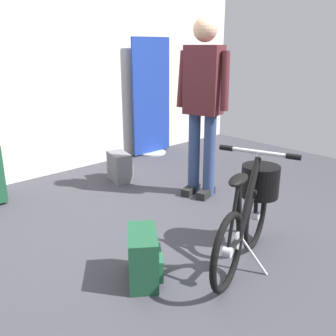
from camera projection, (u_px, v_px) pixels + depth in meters
ground_plane at (178, 250)px, 2.63m from camera, size 6.08×6.08×0.00m
back_wall at (25, 49)px, 3.74m from camera, size 6.08×0.10×2.66m
floor_banner_stand at (152, 104)px, 4.81m from camera, size 0.60×0.36×1.47m
folding_bike_foreground at (250, 207)px, 2.45m from camera, size 0.99×0.52×0.73m
visitor_near_wall at (203, 99)px, 3.37m from camera, size 0.34×0.52×1.60m
backpack_on_floor at (144, 257)px, 2.26m from camera, size 0.34×0.37×0.32m
handbag_on_floor at (120, 167)px, 3.96m from camera, size 0.26×0.33×0.30m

